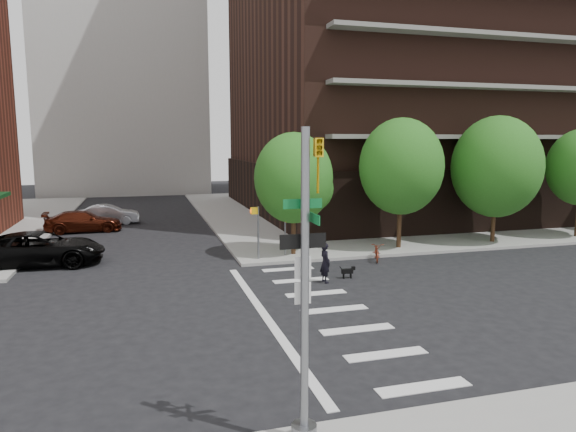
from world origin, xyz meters
name	(u,v)px	position (x,y,z in m)	size (l,w,h in m)	color
ground	(251,318)	(0.00, 0.00, 0.00)	(120.00, 120.00, 0.00)	black
sidewalk_ne	(425,208)	(20.50, 23.50, 0.07)	(39.00, 33.00, 0.15)	gray
crosswalk	(313,312)	(2.21, 0.00, 0.01)	(3.85, 13.00, 0.01)	silver
tree_a	(294,178)	(4.00, 8.50, 4.04)	(4.00, 4.00, 5.90)	#301E11
tree_b	(401,167)	(10.00, 8.50, 4.54)	(4.50, 4.50, 6.65)	#301E11
tree_c	(497,167)	(16.00, 8.50, 4.45)	(5.00, 5.00, 6.80)	#301E11
traffic_signal	(306,313)	(-0.47, -7.49, 2.70)	(0.90, 0.75, 6.00)	slate
pedestrian_signal	(264,224)	(2.32, 7.92, 1.85)	(2.18, 0.67, 2.60)	slate
parked_car_black	(39,249)	(-8.20, 9.90, 0.82)	(5.89, 2.71, 1.64)	black
parked_car_maroon	(83,221)	(-7.18, 19.15, 0.70)	(4.81, 1.95, 1.39)	#411409
parked_car_silver	(108,215)	(-5.79, 22.03, 0.70)	(4.25, 1.48, 1.40)	#B3B5BD
scooter	(377,251)	(7.74, 6.50, 0.46)	(0.61, 1.75, 0.92)	maroon
dog_walker	(325,263)	(3.89, 3.43, 0.85)	(0.40, 0.62, 1.69)	black
dog	(348,271)	(5.07, 3.77, 0.32)	(0.61, 0.20, 0.51)	black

